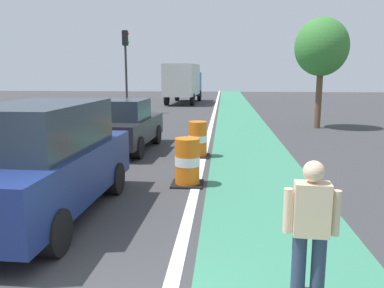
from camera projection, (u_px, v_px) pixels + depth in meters
name	position (u px, v px, depth m)	size (l,w,h in m)	color
bike_lane_strip	(246.00, 138.00, 15.42)	(2.50, 80.00, 0.01)	#387F60
lane_divider_stripe	(208.00, 137.00, 15.54)	(0.20, 80.00, 0.01)	silver
skateboarder_on_lane	(310.00, 234.00, 4.02)	(0.57, 0.81, 1.69)	black
parked_suv_nearest	(43.00, 161.00, 6.81)	(1.99, 4.64, 2.04)	navy
parked_sedan_second	(123.00, 126.00, 12.82)	(2.06, 4.18, 1.70)	black
traffic_barrel_front	(187.00, 162.00, 8.88)	(0.73, 0.73, 1.09)	orange
traffic_barrel_mid	(198.00, 140.00, 11.90)	(0.73, 0.73, 1.09)	orange
delivery_truck_down_block	(184.00, 81.00, 32.52)	(2.64, 7.69, 3.23)	beige
traffic_light_corner	(126.00, 57.00, 24.00)	(0.41, 0.32, 5.10)	#2D2D2D
street_tree_sidewalk	(322.00, 48.00, 17.50)	(2.40, 2.40, 5.00)	brown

